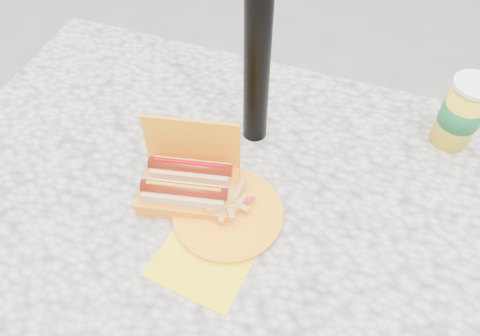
% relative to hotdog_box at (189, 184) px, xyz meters
% --- Properties ---
extents(ground, '(60.00, 60.00, 0.00)m').
position_rel_hotdog_box_xyz_m(ground, '(0.07, 0.03, -0.78)').
color(ground, slate).
extents(picnic_table, '(1.20, 0.80, 0.75)m').
position_rel_hotdog_box_xyz_m(picnic_table, '(0.07, 0.03, -0.14)').
color(picnic_table, beige).
rests_on(picnic_table, ground).
extents(hotdog_box, '(0.20, 0.15, 0.15)m').
position_rel_hotdog_box_xyz_m(hotdog_box, '(0.00, 0.00, 0.00)').
color(hotdog_box, orange).
rests_on(hotdog_box, picnic_table).
extents(fries_plate, '(0.20, 0.28, 0.04)m').
position_rel_hotdog_box_xyz_m(fries_plate, '(0.08, -0.03, -0.02)').
color(fries_plate, yellow).
rests_on(fries_plate, picnic_table).
extents(soda_cup, '(0.08, 0.08, 0.16)m').
position_rel_hotdog_box_xyz_m(soda_cup, '(0.46, 0.31, 0.05)').
color(soda_cup, yellow).
rests_on(soda_cup, picnic_table).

